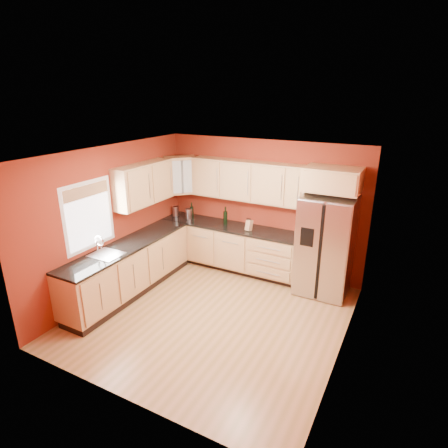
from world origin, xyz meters
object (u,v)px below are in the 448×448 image
at_px(canister_left, 176,211).
at_px(soap_dispenser, 296,232).
at_px(refrigerator, 325,245).
at_px(wine_bottle_a, 225,216).
at_px(knife_block, 249,225).

height_order(canister_left, soap_dispenser, canister_left).
bearing_deg(refrigerator, wine_bottle_a, 177.56).
distance_m(knife_block, soap_dispenser, 0.91).
distance_m(canister_left, wine_bottle_a, 1.19).
bearing_deg(refrigerator, knife_block, -179.84).
relative_size(canister_left, wine_bottle_a, 0.58).
distance_m(canister_left, knife_block, 1.74).
bearing_deg(wine_bottle_a, soap_dispenser, -0.51).
relative_size(canister_left, knife_block, 1.03).
bearing_deg(soap_dispenser, wine_bottle_a, 179.49).
bearing_deg(canister_left, refrigerator, -1.23).
bearing_deg(refrigerator, canister_left, 178.77).
xyz_separation_m(refrigerator, soap_dispenser, (-0.55, 0.07, 0.13)).
bearing_deg(knife_block, refrigerator, 17.90).
distance_m(wine_bottle_a, knife_block, 0.57).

